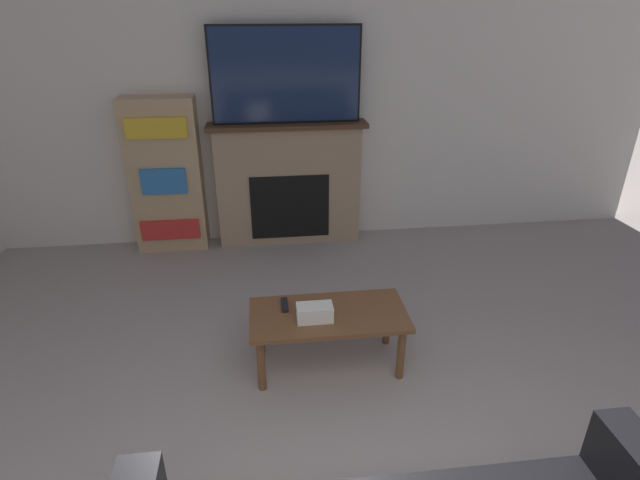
{
  "coord_description": "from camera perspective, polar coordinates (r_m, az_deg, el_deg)",
  "views": [
    {
      "loc": [
        -0.41,
        -0.34,
        2.16
      ],
      "look_at": [
        -0.06,
        2.56,
        0.76
      ],
      "focal_mm": 28.0,
      "sensor_mm": 36.0,
      "label": 1
    }
  ],
  "objects": [
    {
      "name": "wall_back",
      "position": [
        4.75,
        -1.84,
        15.83
      ],
      "size": [
        6.84,
        0.06,
        2.7
      ],
      "color": "silver",
      "rests_on": "ground_plane"
    },
    {
      "name": "fireplace",
      "position": [
        4.79,
        -3.59,
        6.45
      ],
      "size": [
        1.45,
        0.28,
        1.17
      ],
      "color": "tan",
      "rests_on": "ground_plane"
    },
    {
      "name": "tv",
      "position": [
        4.54,
        -3.93,
        18.25
      ],
      "size": [
        1.31,
        0.03,
        0.82
      ],
      "color": "black",
      "rests_on": "fireplace"
    },
    {
      "name": "coffee_table",
      "position": [
        3.18,
        0.97,
        -9.18
      ],
      "size": [
        0.98,
        0.48,
        0.4
      ],
      "color": "brown",
      "rests_on": "ground_plane"
    },
    {
      "name": "tissue_box",
      "position": [
        3.06,
        -0.6,
        -8.3
      ],
      "size": [
        0.22,
        0.12,
        0.1
      ],
      "color": "white",
      "rests_on": "coffee_table"
    },
    {
      "name": "remote_control",
      "position": [
        3.22,
        -4.06,
        -7.39
      ],
      "size": [
        0.04,
        0.15,
        0.02
      ],
      "color": "black",
      "rests_on": "coffee_table"
    },
    {
      "name": "bookshelf",
      "position": [
        4.81,
        -17.18,
        6.96
      ],
      "size": [
        0.64,
        0.29,
        1.42
      ],
      "color": "tan",
      "rests_on": "ground_plane"
    }
  ]
}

